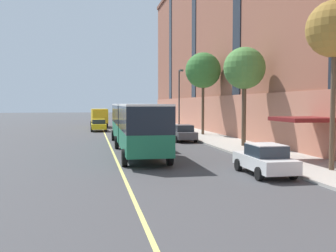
{
  "coord_description": "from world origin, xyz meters",
  "views": [
    {
      "loc": [
        -3.15,
        -28.8,
        3.54
      ],
      "look_at": [
        2.68,
        1.05,
        1.8
      ],
      "focal_mm": 42.0,
      "sensor_mm": 36.0,
      "label": 1
    }
  ],
  "objects_px": {
    "parked_car_darkgray_3": "(183,133)",
    "taxi_cab": "(99,125)",
    "street_tree_near_corner": "(335,30)",
    "street_tree_mid_block": "(244,69)",
    "parked_car_white_0": "(265,159)",
    "box_truck": "(99,117)",
    "parked_car_black_2": "(150,122)",
    "parked_car_green_1": "(166,127)",
    "street_tree_far_uptown": "(203,71)",
    "city_bus": "(134,123)",
    "street_lamp": "(180,94)"
  },
  "relations": [
    {
      "from": "parked_car_darkgray_3",
      "to": "taxi_cab",
      "type": "distance_m",
      "value": 16.93
    },
    {
      "from": "street_tree_near_corner",
      "to": "street_tree_mid_block",
      "type": "xyz_separation_m",
      "value": [
        0.0,
        11.84,
        -0.91
      ]
    },
    {
      "from": "parked_car_white_0",
      "to": "box_truck",
      "type": "distance_m",
      "value": 42.06
    },
    {
      "from": "taxi_cab",
      "to": "box_truck",
      "type": "bearing_deg",
      "value": 88.41
    },
    {
      "from": "street_tree_near_corner",
      "to": "parked_car_black_2",
      "type": "bearing_deg",
      "value": 95.39
    },
    {
      "from": "parked_car_black_2",
      "to": "street_tree_mid_block",
      "type": "xyz_separation_m",
      "value": [
        3.64,
        -26.68,
        5.53
      ]
    },
    {
      "from": "street_tree_near_corner",
      "to": "parked_car_green_1",
      "type": "bearing_deg",
      "value": 97.44
    },
    {
      "from": "parked_car_green_1",
      "to": "street_tree_far_uptown",
      "type": "height_order",
      "value": "street_tree_far_uptown"
    },
    {
      "from": "city_bus",
      "to": "parked_car_green_1",
      "type": "bearing_deg",
      "value": 70.41
    },
    {
      "from": "city_bus",
      "to": "box_truck",
      "type": "xyz_separation_m",
      "value": [
        -2.09,
        29.56,
        -0.46
      ]
    },
    {
      "from": "parked_car_darkgray_3",
      "to": "street_tree_mid_block",
      "type": "xyz_separation_m",
      "value": [
        3.66,
        -5.92,
        5.53
      ]
    },
    {
      "from": "parked_car_green_1",
      "to": "box_truck",
      "type": "bearing_deg",
      "value": 116.96
    },
    {
      "from": "parked_car_black_2",
      "to": "street_lamp",
      "type": "distance_m",
      "value": 11.91
    },
    {
      "from": "parked_car_green_1",
      "to": "taxi_cab",
      "type": "bearing_deg",
      "value": 141.63
    },
    {
      "from": "street_tree_near_corner",
      "to": "street_tree_mid_block",
      "type": "height_order",
      "value": "street_tree_near_corner"
    },
    {
      "from": "city_bus",
      "to": "parked_car_darkgray_3",
      "type": "relative_size",
      "value": 4.35
    },
    {
      "from": "box_truck",
      "to": "street_tree_mid_block",
      "type": "height_order",
      "value": "street_tree_mid_block"
    },
    {
      "from": "city_bus",
      "to": "taxi_cab",
      "type": "xyz_separation_m",
      "value": [
        -2.33,
        21.04,
        -1.26
      ]
    },
    {
      "from": "parked_car_white_0",
      "to": "taxi_cab",
      "type": "bearing_deg",
      "value": 102.86
    },
    {
      "from": "parked_car_white_0",
      "to": "parked_car_black_2",
      "type": "distance_m",
      "value": 38.49
    },
    {
      "from": "city_bus",
      "to": "parked_car_green_1",
      "type": "xyz_separation_m",
      "value": [
        5.33,
        14.98,
        -1.26
      ]
    },
    {
      "from": "street_tree_far_uptown",
      "to": "parked_car_white_0",
      "type": "bearing_deg",
      "value": -98.79
    },
    {
      "from": "taxi_cab",
      "to": "street_tree_mid_block",
      "type": "relative_size",
      "value": 0.55
    },
    {
      "from": "street_tree_mid_block",
      "to": "street_tree_far_uptown",
      "type": "bearing_deg",
      "value": 90.0
    },
    {
      "from": "parked_car_black_2",
      "to": "street_lamp",
      "type": "height_order",
      "value": "street_lamp"
    },
    {
      "from": "parked_car_green_1",
      "to": "parked_car_black_2",
      "type": "relative_size",
      "value": 0.98
    },
    {
      "from": "city_bus",
      "to": "street_tree_near_corner",
      "type": "relative_size",
      "value": 2.23
    },
    {
      "from": "city_bus",
      "to": "parked_car_black_2",
      "type": "xyz_separation_m",
      "value": [
        5.2,
        26.63,
        -1.26
      ]
    },
    {
      "from": "parked_car_green_1",
      "to": "parked_car_black_2",
      "type": "distance_m",
      "value": 11.66
    },
    {
      "from": "parked_car_white_0",
      "to": "box_truck",
      "type": "relative_size",
      "value": 0.66
    },
    {
      "from": "street_tree_near_corner",
      "to": "parked_car_darkgray_3",
      "type": "bearing_deg",
      "value": 101.64
    },
    {
      "from": "parked_car_white_0",
      "to": "parked_car_darkgray_3",
      "type": "relative_size",
      "value": 0.99
    },
    {
      "from": "parked_car_darkgray_3",
      "to": "street_tree_mid_block",
      "type": "height_order",
      "value": "street_tree_mid_block"
    },
    {
      "from": "parked_car_black_2",
      "to": "box_truck",
      "type": "distance_m",
      "value": 7.9
    },
    {
      "from": "taxi_cab",
      "to": "street_lamp",
      "type": "distance_m",
      "value": 11.53
    },
    {
      "from": "box_truck",
      "to": "street_tree_far_uptown",
      "type": "height_order",
      "value": "street_tree_far_uptown"
    },
    {
      "from": "parked_car_green_1",
      "to": "box_truck",
      "type": "xyz_separation_m",
      "value": [
        -7.42,
        14.59,
        0.8
      ]
    },
    {
      "from": "box_truck",
      "to": "street_tree_far_uptown",
      "type": "xyz_separation_m",
      "value": [
        10.93,
        -17.77,
        5.55
      ]
    },
    {
      "from": "parked_car_green_1",
      "to": "box_truck",
      "type": "height_order",
      "value": "box_truck"
    },
    {
      "from": "street_tree_near_corner",
      "to": "street_tree_far_uptown",
      "type": "relative_size",
      "value": 0.96
    },
    {
      "from": "parked_car_black_2",
      "to": "city_bus",
      "type": "bearing_deg",
      "value": -101.06
    },
    {
      "from": "parked_car_black_2",
      "to": "street_tree_mid_block",
      "type": "bearing_deg",
      "value": -82.24
    },
    {
      "from": "city_bus",
      "to": "parked_car_green_1",
      "type": "distance_m",
      "value": 15.95
    },
    {
      "from": "parked_car_green_1",
      "to": "street_tree_mid_block",
      "type": "relative_size",
      "value": 0.57
    },
    {
      "from": "parked_car_black_2",
      "to": "street_tree_mid_block",
      "type": "distance_m",
      "value": 27.49
    },
    {
      "from": "parked_car_darkgray_3",
      "to": "street_lamp",
      "type": "height_order",
      "value": "street_lamp"
    },
    {
      "from": "parked_car_black_2",
      "to": "parked_car_green_1",
      "type": "bearing_deg",
      "value": -89.38
    },
    {
      "from": "taxi_cab",
      "to": "street_lamp",
      "type": "relative_size",
      "value": 0.59
    },
    {
      "from": "street_tree_near_corner",
      "to": "taxi_cab",
      "type": "bearing_deg",
      "value": 108.73
    },
    {
      "from": "street_tree_mid_block",
      "to": "street_lamp",
      "type": "distance_m",
      "value": 15.76
    }
  ]
}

